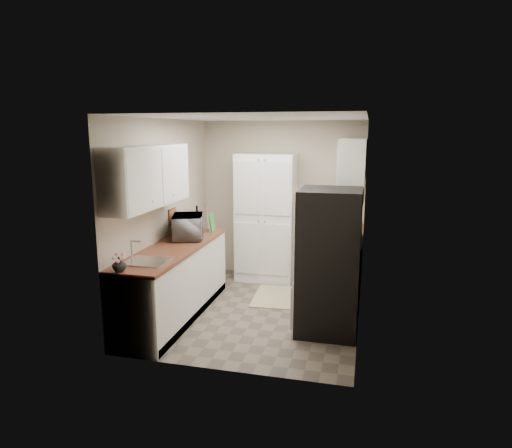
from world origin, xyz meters
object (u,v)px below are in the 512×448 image
wine_bottle (197,220)px  refrigerator (329,262)px  electric_range (336,272)px  microwave (188,227)px  toaster_oven (342,222)px  pantry_cabinet (266,218)px

wine_bottle → refrigerator: bearing=-23.6°
electric_range → wine_bottle: size_ratio=3.28×
microwave → toaster_oven: (1.97, 1.16, -0.06)m
electric_range → wine_bottle: 2.08m
pantry_cabinet → wine_bottle: (-0.81, -0.87, 0.09)m
microwave → pantry_cabinet: bearing=-51.0°
refrigerator → wine_bottle: 2.14m
microwave → wine_bottle: 0.40m
refrigerator → toaster_oven: size_ratio=5.03×
pantry_cabinet → refrigerator: pantry_cabinet is taller
refrigerator → wine_bottle: refrigerator is taller
microwave → wine_bottle: (-0.03, 0.40, 0.01)m
refrigerator → microwave: bearing=166.9°
wine_bottle → toaster_oven: wine_bottle is taller
electric_range → refrigerator: 0.88m
pantry_cabinet → toaster_oven: (1.18, -0.11, 0.02)m
toaster_oven → pantry_cabinet: bearing=152.3°
pantry_cabinet → microwave: size_ratio=3.50×
wine_bottle → electric_range: bearing=-1.5°
refrigerator → microwave: refrigerator is taller
toaster_oven → refrigerator: bearing=-113.8°
microwave → wine_bottle: bearing=-15.7°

